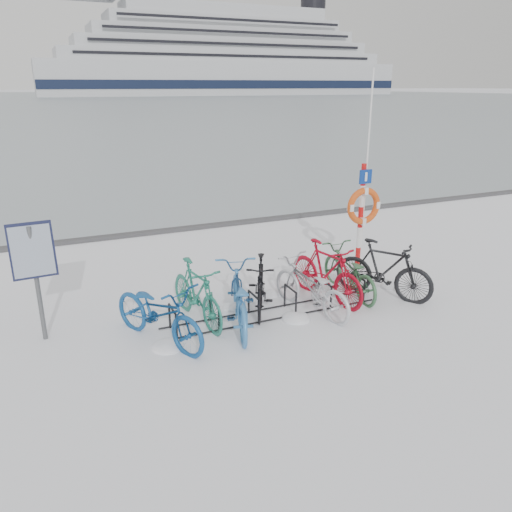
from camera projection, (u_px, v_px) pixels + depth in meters
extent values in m
plane|color=white|center=(272.00, 314.00, 8.91)|extent=(900.00, 900.00, 0.00)
cube|color=#9EA9B2|center=(41.00, 99.00, 143.20)|extent=(400.00, 298.00, 0.02)
cube|color=#3F3F42|center=(182.00, 229.00, 14.01)|extent=(400.00, 0.25, 0.10)
cylinder|color=black|center=(176.00, 327.00, 7.97)|extent=(0.04, 0.04, 0.44)
cylinder|color=black|center=(170.00, 316.00, 8.35)|extent=(0.04, 0.04, 0.44)
cylinder|color=black|center=(172.00, 309.00, 8.09)|extent=(0.04, 0.44, 0.04)
cylinder|color=black|center=(219.00, 319.00, 8.24)|extent=(0.04, 0.04, 0.44)
cylinder|color=black|center=(210.00, 309.00, 8.62)|extent=(0.04, 0.04, 0.44)
cylinder|color=black|center=(214.00, 302.00, 8.36)|extent=(0.04, 0.44, 0.04)
cylinder|color=black|center=(259.00, 312.00, 8.52)|extent=(0.04, 0.04, 0.44)
cylinder|color=black|center=(249.00, 302.00, 8.90)|extent=(0.04, 0.04, 0.44)
cylinder|color=black|center=(254.00, 295.00, 8.63)|extent=(0.04, 0.44, 0.04)
cylinder|color=black|center=(296.00, 304.00, 8.79)|extent=(0.04, 0.04, 0.44)
cylinder|color=black|center=(285.00, 295.00, 9.17)|extent=(0.04, 0.04, 0.44)
cylinder|color=black|center=(291.00, 289.00, 8.91)|extent=(0.04, 0.44, 0.04)
cylinder|color=black|center=(331.00, 298.00, 9.06)|extent=(0.04, 0.04, 0.44)
cylinder|color=black|center=(319.00, 289.00, 9.44)|extent=(0.04, 0.04, 0.44)
cylinder|color=black|center=(325.00, 282.00, 9.18)|extent=(0.04, 0.44, 0.04)
cylinder|color=black|center=(364.00, 292.00, 9.33)|extent=(0.04, 0.04, 0.44)
cylinder|color=black|center=(351.00, 284.00, 9.71)|extent=(0.04, 0.04, 0.44)
cylinder|color=black|center=(358.00, 277.00, 9.45)|extent=(0.04, 0.44, 0.04)
cylinder|color=black|center=(277.00, 318.00, 8.72)|extent=(4.00, 0.03, 0.03)
cylinder|color=black|center=(267.00, 309.00, 9.10)|extent=(4.00, 0.03, 0.03)
cylinder|color=#595B5E|center=(37.00, 285.00, 7.76)|extent=(0.07, 0.07, 1.88)
cube|color=black|center=(32.00, 250.00, 7.55)|extent=(0.66, 0.28, 0.85)
cube|color=#8C99AD|center=(32.00, 251.00, 7.51)|extent=(0.60, 0.21, 0.76)
cylinder|color=red|center=(358.00, 257.00, 11.16)|extent=(0.11, 0.11, 0.46)
cylinder|color=silver|center=(359.00, 237.00, 11.01)|extent=(0.11, 0.11, 0.46)
cylinder|color=red|center=(360.00, 217.00, 10.86)|extent=(0.11, 0.11, 0.46)
cylinder|color=silver|center=(362.00, 196.00, 10.71)|extent=(0.11, 0.11, 0.46)
cylinder|color=red|center=(363.00, 175.00, 10.56)|extent=(0.11, 0.11, 0.46)
torus|color=#D84C14|center=(364.00, 206.00, 10.70)|extent=(0.81, 0.14, 0.81)
cube|color=navy|center=(366.00, 177.00, 10.50)|extent=(0.30, 0.03, 0.30)
cylinder|color=silver|center=(366.00, 173.00, 10.63)|extent=(0.04, 0.04, 4.21)
cube|color=silver|center=(226.00, 79.00, 193.74)|extent=(138.11, 25.65, 11.84)
cube|color=black|center=(239.00, 84.00, 183.23)|extent=(138.11, 0.30, 2.96)
cube|color=black|center=(216.00, 84.00, 205.54)|extent=(138.11, 0.30, 2.96)
cube|color=silver|center=(226.00, 57.00, 191.17)|extent=(123.31, 23.68, 3.95)
cube|color=silver|center=(226.00, 35.00, 188.60)|extent=(99.64, 20.72, 3.95)
cube|color=silver|center=(225.00, 12.00, 186.03)|extent=(75.96, 17.76, 3.95)
cube|color=black|center=(237.00, 44.00, 179.46)|extent=(108.52, 0.20, 11.84)
imported|color=navy|center=(158.00, 310.00, 7.82)|extent=(1.55, 2.15, 1.07)
imported|color=#1F735D|center=(197.00, 291.00, 8.52)|extent=(0.80, 1.88, 1.10)
imported|color=#3779B8|center=(239.00, 296.00, 8.35)|extent=(1.25, 2.15, 1.07)
imported|color=black|center=(261.00, 283.00, 8.98)|extent=(1.14, 1.71, 1.00)
imported|color=#BABCC3|center=(311.00, 285.00, 8.89)|extent=(1.10, 2.01, 1.00)
imported|color=#A3091B|center=(326.00, 270.00, 9.40)|extent=(0.94, 1.99, 1.15)
imported|color=#32623D|center=(349.00, 270.00, 9.68)|extent=(0.69, 1.86, 0.97)
imported|color=black|center=(384.00, 268.00, 9.51)|extent=(1.53, 1.89, 1.15)
ellipsoid|color=white|center=(296.00, 319.00, 8.76)|extent=(0.52, 0.52, 0.18)
ellipsoid|color=white|center=(389.00, 287.00, 10.14)|extent=(0.39, 0.39, 0.14)
ellipsoid|color=white|center=(168.00, 347.00, 7.81)|extent=(0.52, 0.52, 0.18)
ellipsoid|color=white|center=(330.00, 295.00, 9.72)|extent=(0.43, 0.43, 0.15)
ellipsoid|color=white|center=(234.00, 307.00, 9.20)|extent=(0.43, 0.43, 0.15)
ellipsoid|color=white|center=(273.00, 294.00, 9.79)|extent=(0.39, 0.39, 0.14)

